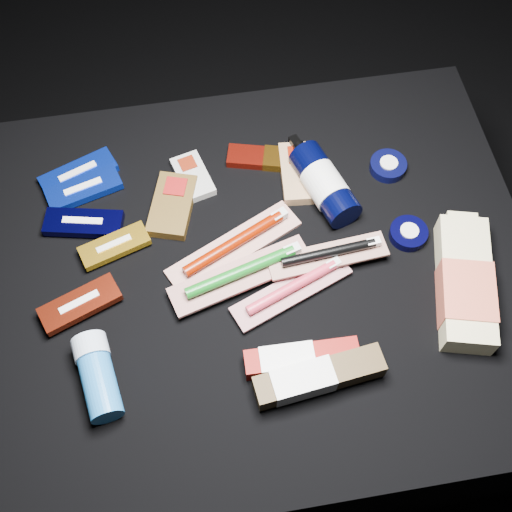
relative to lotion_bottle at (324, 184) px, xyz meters
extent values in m
plane|color=black|center=(-0.16, -0.13, -0.43)|extent=(3.00, 3.00, 0.00)
cube|color=black|center=(-0.16, -0.13, -0.23)|extent=(0.98, 0.78, 0.40)
cube|color=#0B2ABD|center=(-0.43, 0.11, -0.02)|extent=(0.15, 0.10, 0.02)
cube|color=silver|center=(-0.43, 0.11, -0.02)|extent=(0.07, 0.04, 0.02)
cube|color=#0C2BBA|center=(-0.42, 0.07, -0.02)|extent=(0.14, 0.09, 0.02)
cube|color=silver|center=(-0.42, 0.07, -0.02)|extent=(0.07, 0.03, 0.02)
cube|color=black|center=(-0.43, 0.00, -0.02)|extent=(0.14, 0.08, 0.02)
cube|color=silver|center=(-0.43, 0.00, -0.02)|extent=(0.07, 0.03, 0.02)
cube|color=gold|center=(-0.37, -0.06, -0.02)|extent=(0.13, 0.08, 0.01)
cube|color=beige|center=(-0.37, -0.06, -0.02)|extent=(0.06, 0.03, 0.02)
cube|color=maroon|center=(-0.44, -0.16, -0.01)|extent=(0.14, 0.09, 0.02)
cube|color=silver|center=(-0.44, -0.16, -0.01)|extent=(0.07, 0.04, 0.02)
cube|color=#4D3714|center=(-0.27, 0.01, -0.02)|extent=(0.10, 0.14, 0.02)
cube|color=maroon|center=(-0.26, 0.04, -0.02)|extent=(0.05, 0.05, 0.02)
cube|color=#A9A9A2|center=(-0.23, 0.07, -0.02)|extent=(0.08, 0.11, 0.02)
cube|color=#621909|center=(-0.23, 0.10, -0.02)|extent=(0.04, 0.04, 0.02)
cube|color=#99734D|center=(-0.03, 0.05, -0.02)|extent=(0.08, 0.13, 0.02)
cube|color=#651003|center=(-0.03, 0.08, -0.02)|extent=(0.04, 0.04, 0.02)
cube|color=maroon|center=(-0.09, 0.09, -0.02)|extent=(0.15, 0.08, 0.02)
cube|color=#955E15|center=(-0.06, 0.08, -0.02)|extent=(0.07, 0.06, 0.02)
cylinder|color=black|center=(0.00, 0.00, 0.00)|extent=(0.11, 0.17, 0.06)
cylinder|color=silver|center=(0.00, 0.00, 0.00)|extent=(0.08, 0.08, 0.06)
cylinder|color=black|center=(-0.03, 0.08, 0.00)|extent=(0.03, 0.03, 0.02)
cube|color=black|center=(-0.03, 0.10, -0.01)|extent=(0.02, 0.03, 0.01)
cylinder|color=black|center=(0.13, 0.04, -0.02)|extent=(0.07, 0.07, 0.02)
cylinder|color=silver|center=(0.13, 0.04, -0.02)|extent=(0.03, 0.03, 0.02)
cylinder|color=black|center=(0.13, -0.11, -0.02)|extent=(0.07, 0.07, 0.02)
cylinder|color=beige|center=(0.13, -0.11, -0.02)|extent=(0.03, 0.03, 0.02)
cube|color=beige|center=(0.19, -0.22, -0.01)|extent=(0.14, 0.24, 0.05)
cube|color=#C85942|center=(0.18, -0.25, -0.01)|extent=(0.11, 0.12, 0.05)
cube|color=beige|center=(0.22, -0.11, -0.01)|extent=(0.06, 0.04, 0.03)
cylinder|color=#1E68AE|center=(-0.41, -0.30, -0.01)|extent=(0.07, 0.11, 0.05)
cylinder|color=#A8B7CC|center=(-0.42, -0.24, 0.00)|extent=(0.06, 0.04, 0.05)
cube|color=silver|center=(-0.17, -0.09, -0.03)|extent=(0.25, 0.16, 0.01)
cylinder|color=#651100|center=(-0.17, -0.09, -0.01)|extent=(0.18, 0.10, 0.02)
cube|color=beige|center=(-0.09, -0.04, -0.01)|extent=(0.03, 0.03, 0.01)
cube|color=beige|center=(-0.09, -0.18, -0.02)|extent=(0.21, 0.12, 0.01)
cylinder|color=#B72B3F|center=(-0.09, -0.18, -0.01)|extent=(0.16, 0.08, 0.02)
cube|color=beige|center=(-0.02, -0.15, -0.01)|extent=(0.03, 0.02, 0.01)
cube|color=#B4ADA8|center=(-0.17, -0.15, -0.01)|extent=(0.25, 0.12, 0.01)
cylinder|color=#0D5914|center=(-0.17, -0.15, 0.00)|extent=(0.19, 0.07, 0.02)
cube|color=#BCBBB8|center=(-0.08, -0.12, 0.00)|extent=(0.03, 0.02, 0.01)
cube|color=#B2AAA6|center=(-0.02, -0.14, -0.01)|extent=(0.21, 0.06, 0.01)
cylinder|color=black|center=(-0.02, -0.14, 0.00)|extent=(0.16, 0.03, 0.02)
cube|color=white|center=(0.05, -0.13, 0.01)|extent=(0.02, 0.01, 0.01)
cube|color=#790905|center=(-0.10, -0.30, -0.02)|extent=(0.18, 0.04, 0.03)
cube|color=silver|center=(-0.12, -0.30, -0.01)|extent=(0.09, 0.04, 0.03)
cube|color=#392912|center=(-0.08, -0.34, -0.01)|extent=(0.20, 0.07, 0.04)
cube|color=silver|center=(-0.11, -0.34, -0.01)|extent=(0.10, 0.06, 0.04)
camera|label=1|loc=(-0.22, -0.62, 0.93)|focal=45.00mm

